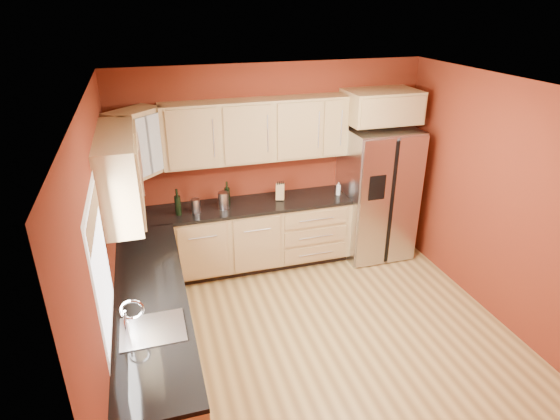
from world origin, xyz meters
name	(u,v)px	position (x,y,z in m)	size (l,w,h in m)	color
floor	(325,341)	(0.00, 0.00, 0.00)	(4.00, 4.00, 0.00)	olive
ceiling	(338,91)	(0.00, 0.00, 2.60)	(4.00, 4.00, 0.00)	silver
wall_back	(273,165)	(0.00, 2.00, 1.30)	(4.00, 0.04, 2.60)	maroon
wall_front	(464,385)	(0.00, -2.00, 1.30)	(4.00, 0.04, 2.60)	maroon
wall_left	(106,263)	(-2.00, 0.00, 1.30)	(0.04, 4.00, 2.60)	maroon
wall_right	(507,207)	(2.00, 0.00, 1.30)	(0.04, 4.00, 2.60)	maroon
base_cabinets_back	(239,239)	(-0.55, 1.70, 0.44)	(2.90, 0.60, 0.88)	tan
base_cabinets_left	(155,338)	(-1.70, 0.00, 0.44)	(0.60, 2.80, 0.88)	tan
countertop_back	(238,207)	(-0.55, 1.69, 0.90)	(2.90, 0.62, 0.04)	black
countertop_left	(151,297)	(-1.69, 0.00, 0.90)	(0.62, 2.80, 0.04)	black
upper_cabinets_back	(257,130)	(-0.25, 1.83, 1.83)	(2.30, 0.33, 0.75)	tan
upper_cabinets_left	(120,173)	(-1.83, 0.72, 1.83)	(0.33, 1.35, 0.75)	tan
corner_upper_cabinet	(136,143)	(-1.67, 1.67, 1.83)	(0.62, 0.33, 0.75)	tan
over_fridge_cabinet	(381,106)	(1.35, 1.70, 2.05)	(0.92, 0.60, 0.40)	tan
refrigerator	(376,193)	(1.35, 1.62, 0.89)	(0.90, 0.75, 1.78)	silver
window	(101,267)	(-1.98, -0.50, 1.55)	(0.03, 0.90, 1.00)	white
sink_faucet	(151,314)	(-1.69, -0.50, 1.07)	(0.50, 0.42, 0.30)	silver
canister_left	(196,206)	(-1.08, 1.62, 1.01)	(0.11, 0.11, 0.18)	silver
canister_right	(224,201)	(-0.73, 1.64, 1.03)	(0.13, 0.13, 0.21)	silver
wine_bottle_a	(227,193)	(-0.67, 1.74, 1.08)	(0.07, 0.07, 0.31)	black
wine_bottle_b	(178,202)	(-1.29, 1.62, 1.09)	(0.07, 0.07, 0.33)	black
knife_block	(280,192)	(0.02, 1.73, 1.02)	(0.10, 0.10, 0.21)	tan
soap_dispenser	(338,189)	(0.80, 1.65, 1.01)	(0.06, 0.06, 0.17)	silver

